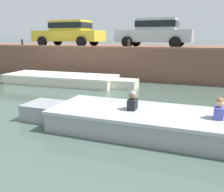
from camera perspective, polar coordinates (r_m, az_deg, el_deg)
ground_plane at (r=7.10m, az=3.84°, el=-5.66°), size 400.00×400.00×0.00m
far_quay_wall at (r=15.88m, az=13.36°, el=7.85°), size 60.00×6.00×1.73m
far_wall_coping at (r=12.97m, az=12.01°, el=10.73°), size 60.00×0.24×0.08m
boat_moored_west_cream at (r=12.63m, az=-10.53°, el=3.73°), size 6.73×2.02×0.47m
motorboat_passing at (r=6.24m, az=9.75°, el=-5.92°), size 7.01×1.97×1.02m
car_leftmost_yellow at (r=16.14m, az=-9.77°, el=14.18°), size 4.39×1.95×1.54m
car_left_inner_silver at (r=14.29m, az=9.87°, el=14.29°), size 4.14×1.98×1.54m
mooring_bollard_west at (r=16.77m, az=-19.83°, el=11.48°), size 0.15×0.15×0.45m
mooring_bollard_mid at (r=13.50m, az=3.86°, el=11.93°), size 0.15×0.15×0.45m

